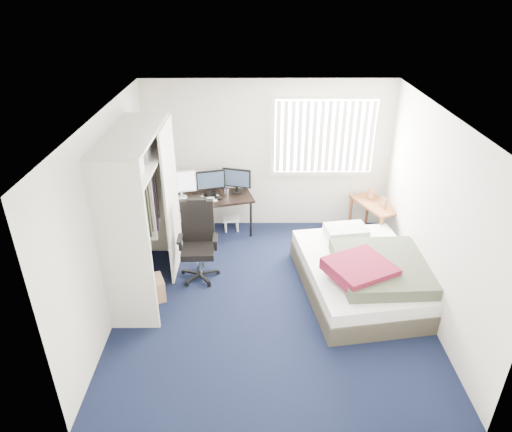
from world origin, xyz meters
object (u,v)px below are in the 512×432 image
object	(u,v)px
nightstand	(375,207)
bed	(364,274)
desk	(209,194)
office_chair	(199,248)

from	to	relation	value
nightstand	bed	bearing A→B (deg)	-107.37
desk	bed	xyz separation A→B (m)	(2.22, -1.63, -0.43)
office_chair	desk	bearing A→B (deg)	87.08
nightstand	bed	world-z (taller)	nightstand
office_chair	nightstand	size ratio (longest dim) A/B	1.20
desk	nightstand	xyz separation A→B (m)	(2.71, -0.09, -0.19)
desk	office_chair	distance (m)	1.25
office_chair	bed	world-z (taller)	office_chair
desk	office_chair	bearing A→B (deg)	-92.92
office_chair	bed	bearing A→B (deg)	-10.29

